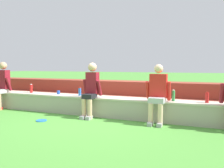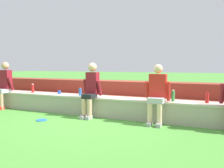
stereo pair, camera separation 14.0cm
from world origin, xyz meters
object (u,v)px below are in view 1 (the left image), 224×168
person_far_left (2,84)px  water_bottle_mid_right (173,96)px  water_bottle_center_gap (80,92)px  person_center (158,92)px  person_left_of_center (91,88)px  water_bottle_mid_left (31,89)px  plastic_cup_right_end (58,92)px  water_bottle_near_left (207,98)px  frisbee (41,121)px

person_far_left → water_bottle_mid_right: 5.03m
water_bottle_center_gap → person_center: bearing=-7.1°
person_left_of_center → water_bottle_mid_left: (-2.16, 0.28, -0.11)m
person_far_left → water_bottle_mid_right: (5.03, 0.26, -0.14)m
water_bottle_center_gap → plastic_cup_right_end: bearing=176.3°
person_center → water_bottle_near_left: person_center is taller
water_bottle_near_left → plastic_cup_right_end: (-3.92, 0.03, -0.06)m
person_center → frisbee: 2.80m
person_far_left → water_bottle_near_left: bearing=2.9°
water_bottle_mid_left → water_bottle_near_left: water_bottle_mid_left is taller
water_bottle_center_gap → frisbee: 1.30m
person_far_left → water_bottle_mid_right: person_far_left is taller
water_bottle_center_gap → person_far_left: bearing=-174.0°
person_left_of_center → water_bottle_mid_right: (2.01, 0.24, -0.12)m
plastic_cup_right_end → frisbee: size_ratio=0.41×
person_center → water_bottle_near_left: 1.08m
water_bottle_center_gap → frisbee: (-0.43, -1.07, -0.59)m
person_far_left → water_bottle_near_left: person_far_left is taller
frisbee → person_far_left: bearing=159.3°
person_left_of_center → water_bottle_mid_right: 2.03m
water_bottle_mid_right → water_bottle_center_gap: size_ratio=1.16×
plastic_cup_right_end → water_bottle_mid_left: bearing=-178.8°
water_bottle_mid_right → water_bottle_center_gap: bearing=179.8°
person_center → water_bottle_center_gap: person_center is taller
person_center → frisbee: person_center is taller
water_bottle_mid_right → person_center: bearing=-140.4°
water_bottle_mid_right → water_bottle_mid_left: size_ratio=0.99×
water_bottle_center_gap → person_left_of_center: bearing=-28.0°
person_far_left → water_bottle_center_gap: (2.55, 0.27, -0.16)m
person_left_of_center → water_bottle_near_left: bearing=5.6°
person_left_of_center → person_center: size_ratio=1.03×
person_left_of_center → water_bottle_near_left: (2.73, 0.27, -0.13)m
person_far_left → person_left_of_center: (3.02, 0.02, -0.03)m
water_bottle_mid_right → plastic_cup_right_end: bearing=179.0°
person_far_left → water_bottle_mid_left: (0.85, 0.30, -0.14)m
person_center → water_bottle_mid_right: size_ratio=5.08×
person_far_left → person_center: bearing=-0.0°
water_bottle_near_left → person_far_left: bearing=-177.1°
water_bottle_near_left → plastic_cup_right_end: 3.93m
person_far_left → water_bottle_mid_left: person_far_left is taller
person_far_left → person_left_of_center: size_ratio=1.03×
person_left_of_center → water_bottle_near_left: size_ratio=5.81×
water_bottle_center_gap → water_bottle_mid_left: bearing=179.1°
plastic_cup_right_end → frisbee: (0.30, -1.12, -0.54)m
person_center → plastic_cup_right_end: 2.91m
person_center → water_bottle_center_gap: (-2.16, 0.27, -0.11)m
person_center → frisbee: bearing=-162.8°
person_center → water_bottle_near_left: size_ratio=5.63×
person_left_of_center → frisbee: bearing=-137.6°
person_left_of_center → water_bottle_center_gap: person_left_of_center is taller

